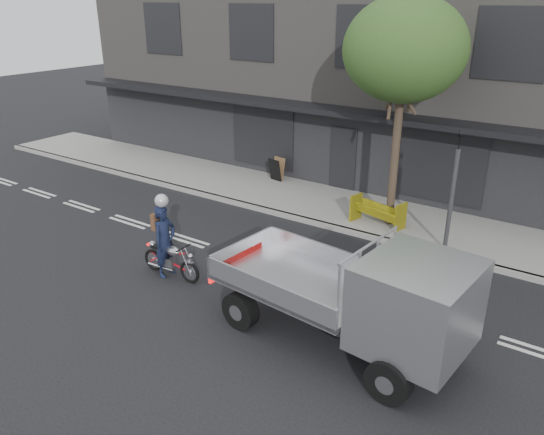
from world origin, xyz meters
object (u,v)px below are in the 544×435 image
Objects in this scene: rider at (165,241)px; sandwich_board at (275,170)px; traffic_light_pole at (452,198)px; construction_barrier at (375,214)px; flatbed_ute at (391,301)px; motorcycle at (171,259)px; street_tree at (405,50)px.

rider is 2.21× the size of sandwich_board.
traffic_light_pole is 7.61m from sandwich_board.
rider reaches higher than construction_barrier.
flatbed_ute is at bearing -63.84° from construction_barrier.
traffic_light_pole is 1.91× the size of motorcycle.
motorcycle is (-5.40, -5.17, -1.17)m from traffic_light_pole.
street_tree is at bearing 59.25° from motorcycle.
traffic_light_pole is 2.51m from construction_barrier.
traffic_light_pole is 2.24× the size of construction_barrier.
street_tree is 3.59× the size of rider.
street_tree reaches higher than motorcycle.
street_tree is 3.68× the size of motorcycle.
rider is (-3.55, -6.02, -4.34)m from street_tree.
street_tree is 7.92× the size of sandwich_board.
traffic_light_pole reaches higher than rider.
motorcycle is at bearing -119.89° from construction_barrier.
construction_barrier is at bearing -11.47° from sandwich_board.
street_tree is 7.14m from sandwich_board.
flatbed_ute is at bearing -67.94° from street_tree.
rider is (-0.15, -0.00, 0.46)m from motorcycle.
street_tree reaches higher than traffic_light_pole.
street_tree is at bearing -31.83° from rider.
flatbed_ute is at bearing -34.44° from sandwich_board.
flatbed_ute is 3.47× the size of construction_barrier.
motorcycle is 5.99m from flatbed_ute.
motorcycle is at bearing -176.04° from flatbed_ute.
flatbed_ute is at bearing -3.18° from motorcycle.
rider is at bearing -175.99° from flatbed_ute.
rider is (-5.55, -5.17, -0.71)m from traffic_light_pole.
motorcycle is 2.15× the size of sandwich_board.
street_tree is 1.93× the size of traffic_light_pole.
rider is at bearing -121.06° from construction_barrier.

